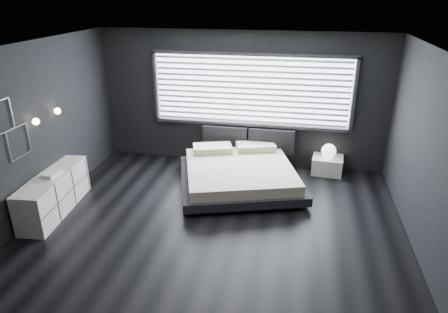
# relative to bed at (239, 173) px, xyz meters

# --- Properties ---
(room) EXTENTS (6.04, 6.00, 2.80)m
(room) POSITION_rel_bed_xyz_m (-0.16, -1.56, 1.13)
(room) COLOR black
(room) RESTS_ON ground
(window) EXTENTS (4.14, 0.09, 1.52)m
(window) POSITION_rel_bed_xyz_m (0.04, 1.13, 1.34)
(window) COLOR white
(window) RESTS_ON ground
(headboard) EXTENTS (1.96, 0.16, 0.52)m
(headboard) POSITION_rel_bed_xyz_m (0.01, 1.08, 0.30)
(headboard) COLOR black
(headboard) RESTS_ON ground
(sconce_near) EXTENTS (0.18, 0.11, 0.11)m
(sconce_near) POSITION_rel_bed_xyz_m (-3.04, -1.51, 1.33)
(sconce_near) COLOR silver
(sconce_near) RESTS_ON ground
(sconce_far) EXTENTS (0.18, 0.11, 0.11)m
(sconce_far) POSITION_rel_bed_xyz_m (-3.04, -0.91, 1.33)
(sconce_far) COLOR silver
(sconce_far) RESTS_ON ground
(wall_art_upper) EXTENTS (0.01, 0.48, 0.48)m
(wall_art_upper) POSITION_rel_bed_xyz_m (-3.14, -2.11, 1.58)
(wall_art_upper) COLOR #47474C
(wall_art_upper) RESTS_ON ground
(wall_art_lower) EXTENTS (0.01, 0.48, 0.48)m
(wall_art_lower) POSITION_rel_bed_xyz_m (-3.14, -1.86, 1.11)
(wall_art_lower) COLOR #47474C
(wall_art_lower) RESTS_ON ground
(bed) EXTENTS (2.74, 2.67, 0.57)m
(bed) POSITION_rel_bed_xyz_m (0.00, 0.00, 0.00)
(bed) COLOR black
(bed) RESTS_ON ground
(nightstand) EXTENTS (0.65, 0.56, 0.35)m
(nightstand) POSITION_rel_bed_xyz_m (1.69, 0.94, -0.09)
(nightstand) COLOR silver
(nightstand) RESTS_ON ground
(orb_lamp) EXTENTS (0.29, 0.29, 0.29)m
(orb_lamp) POSITION_rel_bed_xyz_m (1.69, 0.91, 0.23)
(orb_lamp) COLOR white
(orb_lamp) RESTS_ON nightstand
(dresser) EXTENTS (0.63, 1.74, 0.68)m
(dresser) POSITION_rel_bed_xyz_m (-2.94, -1.54, 0.08)
(dresser) COLOR silver
(dresser) RESTS_ON ground
(book_stack) EXTENTS (0.28, 0.34, 0.06)m
(book_stack) POSITION_rel_bed_xyz_m (-2.91, -1.55, 0.45)
(book_stack) COLOR white
(book_stack) RESTS_ON dresser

